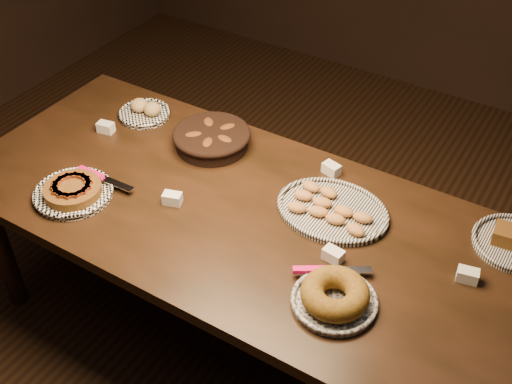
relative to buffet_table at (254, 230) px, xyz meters
The scene contains 8 objects.
ground 0.68m from the buffet_table, ahead, with size 5.00×5.00×0.00m, color black.
buffet_table is the anchor object (origin of this frame).
apple_tart_plate 0.71m from the buffet_table, 157.84° to the right, with size 0.34×0.31×0.06m.
madeleine_platter 0.30m from the buffet_table, 34.88° to the left, with size 0.43×0.35×0.05m.
bundt_cake_plate 0.51m from the buffet_table, 26.99° to the right, with size 0.32×0.33×0.09m.
croissant_basket 0.49m from the buffet_table, 143.77° to the left, with size 0.38×0.38×0.08m.
bread_roll_plate 0.84m from the buffet_table, 157.82° to the left, with size 0.23×0.23×0.07m.
tent_cards 0.13m from the buffet_table, 76.91° to the left, with size 1.69×0.54×0.04m.
Camera 1 is at (0.94, -1.50, 2.34)m, focal length 45.00 mm.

